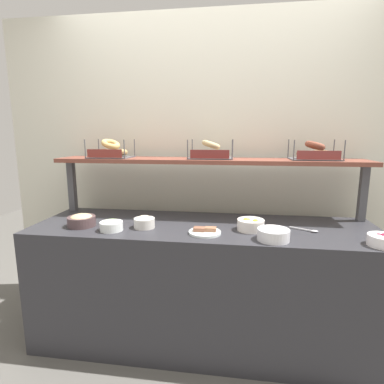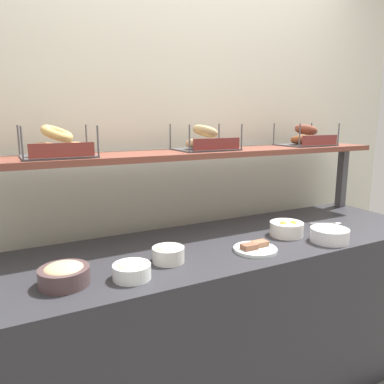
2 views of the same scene
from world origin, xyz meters
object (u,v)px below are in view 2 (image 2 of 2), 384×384
Objects in this scene: bowl_cream_cheese at (330,233)px; bowl_potato_salad at (168,253)px; bowl_fruit_salad at (287,228)px; bagel_basket_plain at (205,141)px; serving_plate_white at (255,248)px; bagel_basket_sesame at (58,146)px; bagel_basket_cinnamon_raisin at (306,138)px; bowl_hummus at (64,274)px; bowl_scallion_spread at (132,270)px; serving_spoon_near_plate at (331,224)px.

bowl_cream_cheese reaches higher than bowl_potato_salad.
bagel_basket_plain reaches higher than bowl_fruit_salad.
serving_plate_white is 0.65× the size of bagel_basket_sesame.
bagel_basket_sesame is 0.93× the size of bagel_basket_cinnamon_raisin.
bowl_hummus is at bearing -165.07° from bagel_basket_cinnamon_raisin.
bowl_scallion_spread is at bearing -155.13° from bowl_potato_salad.
bowl_scallion_spread is 0.45× the size of bagel_basket_plain.
bowl_fruit_salad is 0.55× the size of bagel_basket_sesame.
bagel_basket_plain is 0.73m from bagel_basket_cinnamon_raisin.
serving_spoon_near_plate is 1.52m from bagel_basket_sesame.
bagel_basket_sesame is at bearing 110.96° from bowl_scallion_spread.
bagel_basket_sesame is (0.06, 0.39, 0.44)m from bowl_hummus.
bowl_hummus is 0.57× the size of bagel_basket_plain.
bowl_hummus is 1.02m from bagel_basket_plain.
bowl_fruit_salad is at bearing -17.03° from bagel_basket_sesame.
bagel_basket_cinnamon_raisin reaches higher than bowl_potato_salad.
bowl_cream_cheese is 0.82m from bowl_potato_salad.
serving_spoon_near_plate is at bearing 5.13° from bowl_fruit_salad.
bowl_cream_cheese is at bearing -8.99° from serving_plate_white.
bowl_cream_cheese is 0.41m from serving_plate_white.
serving_spoon_near_plate is at bearing 7.45° from bowl_scallion_spread.
bowl_scallion_spread is at bearing -160.10° from bagel_basket_cinnamon_raisin.
bowl_scallion_spread is 0.47× the size of bagel_basket_sesame.
serving_spoon_near_plate is (1.25, 0.16, -0.03)m from bowl_scallion_spread.
bowl_cream_cheese reaches higher than serving_plate_white.
bagel_basket_plain is at bearing 128.44° from bowl_cream_cheese.
bagel_basket_plain reaches higher than bowl_potato_salad.
bowl_scallion_spread is 0.44× the size of bagel_basket_cinnamon_raisin.
bowl_fruit_salad is 1.19m from bagel_basket_sesame.
bowl_scallion_spread is (0.24, -0.06, -0.01)m from bowl_hummus.
bowl_potato_salad is at bearing 170.84° from serving_plate_white.
serving_spoon_near_plate is (0.24, 0.20, -0.03)m from bowl_cream_cheese.
bagel_basket_plain is (-0.29, 0.35, 0.44)m from bowl_fruit_salad.
bowl_cream_cheese reaches higher than bowl_hummus.
bowl_scallion_spread is 0.66m from bagel_basket_sesame.
bowl_potato_salad is at bearing -135.76° from bagel_basket_plain.
bagel_basket_plain is (0.77, 0.02, -0.00)m from bagel_basket_sesame.
serving_spoon_near_plate is (0.36, 0.03, -0.03)m from bowl_fruit_salad.
serving_plate_white is at bearing -89.17° from bagel_basket_plain.
bagel_basket_sesame is (-1.42, 0.29, 0.47)m from serving_spoon_near_plate.
bowl_scallion_spread is 0.73× the size of serving_plate_white.
bowl_potato_salad is (0.43, 0.03, -0.00)m from bowl_hummus.
serving_spoon_near_plate is 0.54× the size of bagel_basket_sesame.
bowl_cream_cheese is 1.25m from bowl_hummus.
serving_plate_white is at bearing -147.83° from bagel_basket_cinnamon_raisin.
bowl_potato_salad is at bearing -175.97° from serving_spoon_near_plate.
bowl_cream_cheese is 0.21m from bowl_fruit_salad.
bowl_scallion_spread is 1.26m from serving_spoon_near_plate.
bowl_hummus is 1.26× the size of bowl_scallion_spread.
serving_spoon_near_plate is at bearing -11.60° from bagel_basket_sesame.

